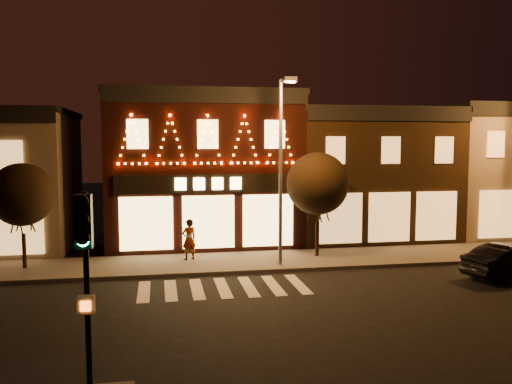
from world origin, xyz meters
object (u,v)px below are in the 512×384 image
object	(u,v)px
streetlamp_mid	(282,157)
dark_sedan	(512,261)
pedestrian	(189,239)
traffic_signal_near	(85,262)

from	to	relation	value
streetlamp_mid	dark_sedan	size ratio (longest dim) A/B	1.93
pedestrian	traffic_signal_near	bearing A→B (deg)	56.32
traffic_signal_near	dark_sedan	bearing A→B (deg)	30.70
streetlamp_mid	pedestrian	distance (m)	5.86
traffic_signal_near	streetlamp_mid	xyz separation A→B (m)	(6.74, 12.30, 1.61)
streetlamp_mid	pedestrian	world-z (taller)	streetlamp_mid
streetlamp_mid	dark_sedan	world-z (taller)	streetlamp_mid
streetlamp_mid	pedestrian	bearing A→B (deg)	154.73
dark_sedan	traffic_signal_near	bearing A→B (deg)	106.94
traffic_signal_near	pedestrian	world-z (taller)	traffic_signal_near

